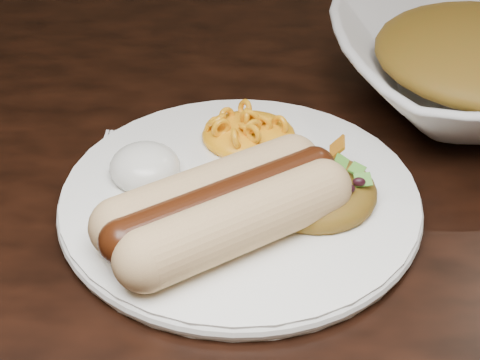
{
  "coord_description": "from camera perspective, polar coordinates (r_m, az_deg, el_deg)",
  "views": [
    {
      "loc": [
        0.03,
        -0.51,
        1.09
      ],
      "look_at": [
        0.01,
        -0.09,
        0.77
      ],
      "focal_mm": 55.0,
      "sensor_mm": 36.0,
      "label": 1
    }
  ],
  "objects": [
    {
      "name": "sour_cream",
      "position": [
        0.54,
        -7.46,
        1.68
      ],
      "size": [
        0.05,
        0.05,
        0.03
      ],
      "primitive_type": "ellipsoid",
      "rotation": [
        0.0,
        0.0,
        -0.01
      ],
      "color": "silver",
      "rests_on": "plate"
    },
    {
      "name": "plate",
      "position": [
        0.53,
        0.0,
        -1.43
      ],
      "size": [
        0.29,
        0.29,
        0.01
      ],
      "primitive_type": "cylinder",
      "rotation": [
        0.0,
        0.0,
        -0.12
      ],
      "color": "white",
      "rests_on": "table"
    },
    {
      "name": "table",
      "position": [
        0.66,
        -0.98,
        -3.48
      ],
      "size": [
        1.6,
        0.9,
        0.75
      ],
      "color": "black",
      "rests_on": "floor"
    },
    {
      "name": "mac_and_cheese",
      "position": [
        0.58,
        0.69,
        4.34
      ],
      "size": [
        0.09,
        0.09,
        0.03
      ],
      "primitive_type": "ellipsoid",
      "rotation": [
        0.0,
        0.0,
        0.33
      ],
      "color": "yellow",
      "rests_on": "plate"
    },
    {
      "name": "taco_salad",
      "position": [
        0.52,
        5.78,
        -0.08
      ],
      "size": [
        0.09,
        0.09,
        0.04
      ],
      "rotation": [
        0.0,
        0.0,
        0.32
      ],
      "color": "#A3390E",
      "rests_on": "plate"
    },
    {
      "name": "fork",
      "position": [
        0.56,
        -11.18,
        -0.88
      ],
      "size": [
        0.04,
        0.15,
        0.0
      ],
      "primitive_type": "cube",
      "rotation": [
        0.0,
        0.0,
        -0.1
      ],
      "color": "white",
      "rests_on": "table"
    },
    {
      "name": "hotdog",
      "position": [
        0.48,
        -1.21,
        -2.03
      ],
      "size": [
        0.14,
        0.14,
        0.04
      ],
      "rotation": [
        0.0,
        0.0,
        0.59
      ],
      "color": "#D9BB72",
      "rests_on": "plate"
    }
  ]
}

